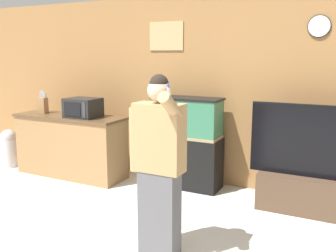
# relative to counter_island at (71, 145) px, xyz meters

# --- Properties ---
(wall_back_paneled) EXTENTS (10.00, 0.08, 2.60)m
(wall_back_paneled) POSITION_rel_counter_island_xyz_m (1.57, 0.65, 0.84)
(wall_back_paneled) COLOR olive
(wall_back_paneled) RESTS_ON ground_plane
(counter_island) EXTENTS (1.73, 0.58, 0.91)m
(counter_island) POSITION_rel_counter_island_xyz_m (0.00, 0.00, 0.00)
(counter_island) COLOR olive
(counter_island) RESTS_ON ground_plane
(microwave) EXTENTS (0.46, 0.38, 0.27)m
(microwave) POSITION_rel_counter_island_xyz_m (0.28, -0.03, 0.59)
(microwave) COLOR black
(microwave) RESTS_ON counter_island
(knife_block) EXTENTS (0.13, 0.10, 0.35)m
(knife_block) POSITION_rel_counter_island_xyz_m (-0.51, -0.01, 0.58)
(knife_block) COLOR olive
(knife_block) RESTS_ON counter_island
(aquarium_on_stand) EXTENTS (0.93, 0.40, 1.24)m
(aquarium_on_stand) POSITION_rel_counter_island_xyz_m (1.75, 0.33, 0.16)
(aquarium_on_stand) COLOR black
(aquarium_on_stand) RESTS_ON ground_plane
(tv_on_stand) EXTENTS (1.53, 0.40, 1.25)m
(tv_on_stand) POSITION_rel_counter_island_xyz_m (3.42, 0.16, -0.09)
(tv_on_stand) COLOR #4C3828
(tv_on_stand) RESTS_ON ground_plane
(person_standing) EXTENTS (0.52, 0.39, 1.64)m
(person_standing) POSITION_rel_counter_island_xyz_m (2.26, -1.44, 0.40)
(person_standing) COLOR #515156
(person_standing) RESTS_ON ground_plane
(trash_bin) EXTENTS (0.26, 0.26, 0.61)m
(trash_bin) POSITION_rel_counter_island_xyz_m (-1.20, -0.11, -0.14)
(trash_bin) COLOR #B7B7BC
(trash_bin) RESTS_ON ground_plane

